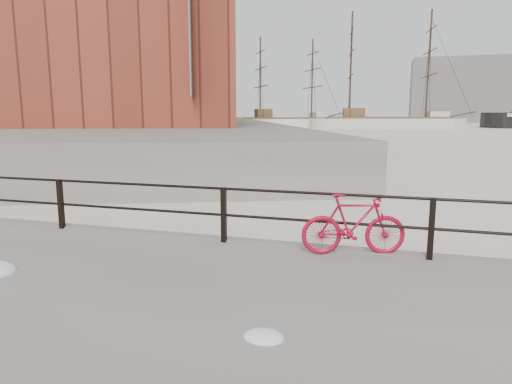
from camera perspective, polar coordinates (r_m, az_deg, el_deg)
The scene contains 13 objects.
ground at distance 8.12m, azimuth 20.61°, elevation -9.90°, with size 400.00×400.00×0.00m, color white.
far_quay at distance 88.85m, azimuth -9.83°, elevation 8.59°, with size 24.00×150.00×1.80m, color gray.
guardrail at distance 7.74m, azimuth 21.06°, elevation -4.33°, with size 28.00×0.10×1.00m, color black, non-canonical shape.
bicycle at distance 7.63m, azimuth 12.10°, elevation -3.98°, with size 1.70×0.25×1.02m, color #AB0B26.
schooner_mid at distance 83.38m, azimuth 15.97°, elevation 7.66°, with size 28.42×12.02×20.49m, color beige, non-canonical shape.
schooner_left at distance 85.42m, azimuth 3.78°, elevation 8.06°, with size 21.77×9.90×16.79m, color white, non-canonical shape.
workboat_near at distance 49.40m, azimuth -18.52°, elevation 6.27°, with size 11.00×3.67×7.00m, color black, non-canonical shape.
workboat_far at distance 55.17m, azimuth -13.94°, elevation 6.81°, with size 10.11×3.49×7.00m, color black, non-canonical shape.
apartment_mustard at distance 57.18m, azimuth -14.94°, elevation 19.87°, with size 22.00×15.00×22.20m, color #DEBB4D.
apartment_cream at distance 79.65m, azimuth -12.13°, elevation 16.68°, with size 20.00×15.00×21.20m, color beige.
apartment_grey at distance 101.52m, azimuth -10.69°, elevation 15.77°, with size 22.00×15.00×23.20m, color gray.
apartment_brick at distance 124.27m, azimuth -9.70°, elevation 14.22°, with size 24.00×15.00×21.20m, color brown.
industrial_west at distance 149.22m, azimuth 25.04°, elevation 11.40°, with size 32.00×18.00×18.00m, color gray.
Camera 1 is at (-0.66, -7.65, 2.66)m, focal length 32.00 mm.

